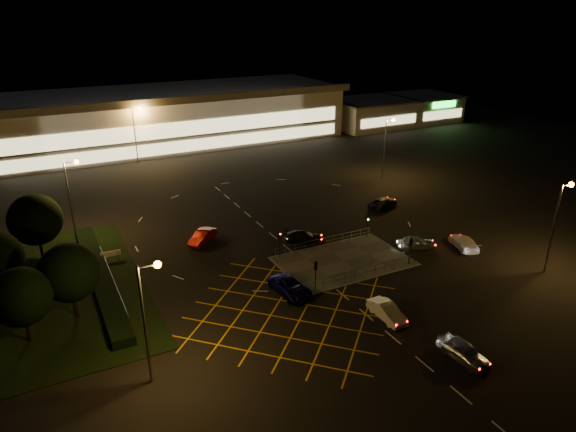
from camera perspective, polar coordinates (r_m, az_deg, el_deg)
name	(u,v)px	position (r m, az deg, el deg)	size (l,w,h in m)	color
ground	(319,258)	(58.83, 3.48, -4.69)	(180.00, 180.00, 0.00)	black
pedestrian_island	(343,261)	(58.27, 6.18, -5.01)	(14.00, 9.00, 0.12)	#4C4944
grass_verge	(49,292)	(57.38, -25.04, -7.65)	(18.00, 30.00, 0.08)	black
hedge	(100,277)	(57.32, -20.16, -6.35)	(2.00, 26.00, 1.00)	black
supermarket	(169,116)	(112.24, -13.07, 10.78)	(72.00, 26.50, 10.50)	beige
retail_unit_a	(371,113)	(125.18, 9.18, 11.24)	(18.80, 14.80, 6.35)	beige
retail_unit_b	(423,107)	(135.15, 14.80, 11.61)	(14.80, 14.80, 6.35)	beige
streetlight_sw	(149,307)	(38.90, -15.24, -9.70)	(1.78, 0.56, 10.03)	slate
streetlight_se	(559,215)	(60.20, 27.87, 0.10)	(1.78, 0.56, 10.03)	slate
streetlight_nw	(72,189)	(66.06, -22.87, 2.79)	(1.78, 0.56, 10.03)	slate
streetlight_ne	(387,140)	(85.28, 10.97, 8.27)	(1.78, 0.56, 10.03)	slate
streetlight_far_left	(137,128)	(96.60, -16.46, 9.40)	(1.78, 0.56, 10.03)	slate
streetlight_far_right	(323,107)	(112.77, 3.95, 11.99)	(1.78, 0.56, 10.03)	slate
signal_sw	(316,270)	(51.35, 3.09, -5.97)	(0.28, 0.30, 3.15)	black
signal_se	(410,246)	(57.77, 13.45, -3.22)	(0.28, 0.30, 3.15)	black
signal_nw	(280,240)	(57.63, -0.91, -2.64)	(0.28, 0.30, 3.15)	black
signal_ne	(368,221)	(63.42, 8.84, -0.50)	(0.28, 0.30, 3.15)	black
tree_a	(21,297)	(48.38, -27.56, -7.98)	(5.04, 5.04, 6.86)	black
tree_c	(35,220)	(62.71, -26.26, -0.36)	(5.76, 5.76, 7.84)	black
tree_e	(69,273)	(49.96, -23.15, -5.81)	(5.40, 5.40, 7.35)	black
car_near_silver	(463,351)	(45.21, 18.92, -14.01)	(1.87, 4.64, 1.58)	#9EA1A4
car_queue_white	(387,311)	(48.67, 10.93, -10.36)	(1.55, 4.44, 1.46)	white
car_left_blue	(290,287)	(51.47, 0.27, -7.92)	(2.51, 5.44, 1.51)	#0E0C49
car_far_dkgrey	(304,237)	(62.33, 1.81, -2.34)	(1.93, 4.74, 1.38)	black
car_right_silver	(416,243)	(62.52, 14.09, -2.89)	(1.80, 4.47, 1.52)	silver
car_circ_red	(202,237)	(63.04, -9.48, -2.28)	(1.60, 4.59, 1.51)	maroon
car_east_grey	(383,202)	(74.45, 10.52, 1.49)	(2.26, 4.91, 1.36)	black
car_approach_white	(464,242)	(64.31, 18.95, -2.77)	(2.05, 5.03, 1.46)	#BCBCBC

